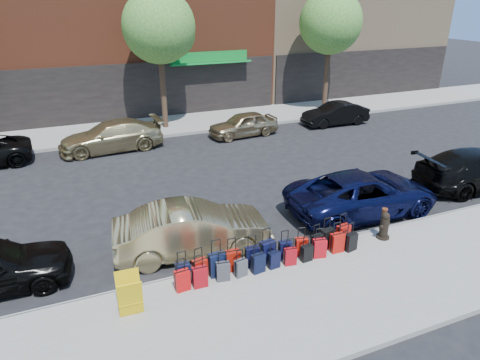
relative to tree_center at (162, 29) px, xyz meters
name	(u,v)px	position (x,y,z in m)	size (l,w,h in m)	color
ground	(212,198)	(-0.64, -9.50, -5.41)	(120.00, 120.00, 0.00)	black
sidewalk_near	(298,301)	(-0.64, -16.00, -5.34)	(60.00, 4.00, 0.15)	gray
sidewalk_far	(155,127)	(-0.64, 0.50, -5.34)	(60.00, 4.00, 0.15)	gray
curb_near	(263,258)	(-0.64, -13.98, -5.34)	(60.00, 0.08, 0.15)	gray
curb_far	(163,136)	(-0.64, -1.52, -5.34)	(60.00, 0.08, 0.15)	gray
tree_center	(162,29)	(0.00, 0.00, 0.00)	(3.80, 3.80, 7.27)	black
tree_right	(333,24)	(10.50, 0.00, 0.00)	(3.80, 3.80, 7.27)	black
suitcase_front_0	(183,273)	(-3.07, -14.30, -4.98)	(0.38, 0.22, 0.91)	black
suitcase_front_1	(200,269)	(-2.61, -14.30, -4.98)	(0.40, 0.27, 0.90)	#931109
suitcase_front_2	(217,265)	(-2.15, -14.34, -4.93)	(0.44, 0.25, 1.06)	black
suitcase_front_3	(233,260)	(-1.69, -14.28, -4.96)	(0.41, 0.23, 0.96)	maroon
suitcase_front_4	(252,257)	(-1.12, -14.30, -4.97)	(0.41, 0.27, 0.94)	black
suitcase_front_5	(267,251)	(-0.64, -14.26, -4.94)	(0.45, 0.30, 1.02)	black
suitcase_front_6	(285,249)	(-0.10, -14.29, -4.99)	(0.37, 0.23, 0.85)	black
suitcase_front_7	(301,246)	(0.40, -14.33, -4.99)	(0.39, 0.26, 0.86)	#B1140B
suitcase_front_8	(317,243)	(0.91, -14.35, -4.99)	(0.38, 0.24, 0.86)	black
suitcase_front_9	(327,238)	(1.30, -14.28, -4.96)	(0.42, 0.27, 0.95)	black
suitcase_front_10	(343,234)	(1.85, -14.29, -4.95)	(0.44, 0.30, 0.99)	#980F09
suitcase_back_0	(182,280)	(-3.17, -14.59, -4.98)	(0.39, 0.25, 0.89)	#B30B0C
suitcase_back_1	(200,277)	(-2.72, -14.62, -4.98)	(0.38, 0.22, 0.89)	maroon
suitcase_back_2	(223,271)	(-2.08, -14.59, -5.00)	(0.38, 0.25, 0.84)	#343439
suitcase_back_3	(241,268)	(-1.58, -14.60, -5.02)	(0.35, 0.24, 0.78)	#3D3D42
suitcase_back_4	(258,263)	(-1.09, -14.62, -4.99)	(0.39, 0.25, 0.86)	black
suitcase_back_5	(274,260)	(-0.60, -14.60, -5.02)	(0.34, 0.22, 0.76)	black
suitcase_back_6	(290,257)	(-0.13, -14.64, -5.01)	(0.36, 0.24, 0.79)	maroon
suitcase_back_7	(307,253)	(0.39, -14.65, -5.02)	(0.34, 0.22, 0.78)	black
suitcase_back_8	(319,248)	(0.82, -14.62, -4.98)	(0.41, 0.28, 0.89)	#AA0A14
suitcase_back_9	(337,243)	(1.44, -14.58, -4.97)	(0.39, 0.23, 0.93)	#A9110A
suitcase_back_10	(351,242)	(1.85, -14.67, -4.99)	(0.40, 0.28, 0.87)	black
fire_hydrant	(384,226)	(3.20, -14.48, -4.86)	(0.45, 0.39, 0.87)	black
bollard	(383,222)	(3.24, -14.36, -4.78)	(0.17, 0.17, 0.94)	#38190C
display_rack	(130,295)	(-4.51, -14.95, -4.77)	(0.59, 0.64, 1.00)	gold
car_near_1	(193,229)	(-2.34, -12.78, -4.66)	(1.58, 4.54, 1.50)	tan
car_near_2	(363,193)	(3.78, -12.62, -4.67)	(2.46, 5.34, 1.48)	#0C0F35
car_far_1	(111,136)	(-3.40, -2.51, -4.69)	(2.01, 4.95, 1.44)	tan
car_far_2	(243,124)	(3.45, -2.83, -4.77)	(1.52, 3.77, 1.29)	#96825C
car_far_3	(335,114)	(9.26, -2.86, -4.77)	(1.36, 3.91, 1.29)	black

